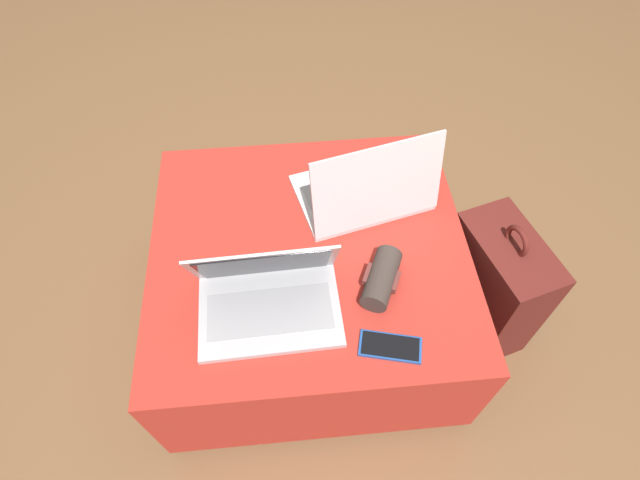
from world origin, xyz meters
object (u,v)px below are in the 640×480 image
object	(u,v)px
laptop_far	(366,190)
cell_phone	(390,347)
laptop_near	(268,295)
backpack	(495,286)
wrist_brace	(382,278)

from	to	relation	value
laptop_far	cell_phone	xyz separation A→B (m)	(-0.01, -0.46, -0.05)
laptop_near	laptop_far	size ratio (longest dim) A/B	0.86
laptop_far	backpack	size ratio (longest dim) A/B	0.84
cell_phone	wrist_brace	bearing A→B (deg)	12.35
cell_phone	laptop_far	bearing A→B (deg)	13.26
laptop_near	backpack	size ratio (longest dim) A/B	0.72
laptop_far	cell_phone	bearing A→B (deg)	75.47
laptop_near	laptop_far	xyz separation A→B (m)	(0.29, 0.32, 0.01)
laptop_far	backpack	bearing A→B (deg)	140.64
laptop_near	backpack	bearing A→B (deg)	8.34
laptop_near	wrist_brace	xyz separation A→B (m)	(0.29, 0.03, -0.01)
backpack	wrist_brace	bearing A→B (deg)	87.56
cell_phone	wrist_brace	world-z (taller)	wrist_brace
laptop_far	wrist_brace	distance (m)	0.29
wrist_brace	backpack	bearing A→B (deg)	13.15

